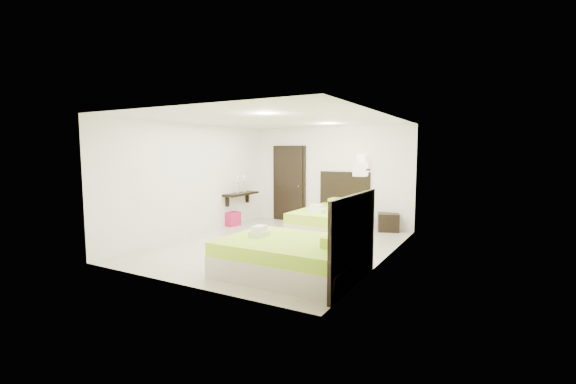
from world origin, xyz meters
The scene contains 7 objects.
floor centered at (0.00, 0.00, 0.00)m, with size 5.50×5.50×0.00m, color beige.
bed_single centered at (0.46, 1.69, 0.34)m, with size 1.37×2.28×1.88m.
bed_double centered at (1.25, -1.54, 0.31)m, with size 2.15×1.83×1.78m.
nightstand centered at (1.66, 2.58, 0.22)m, with size 0.50×0.44×0.44m, color black.
ottoman centered at (-2.16, 1.28, 0.18)m, with size 0.37×0.37×0.37m, color #AE1745.
door centered at (-1.20, 2.70, 1.05)m, with size 1.02×0.15×2.14m.
console_shelf centered at (-2.08, 1.60, 0.82)m, with size 0.35×1.20×0.78m.
Camera 1 is at (4.05, -6.78, 1.95)m, focal length 24.00 mm.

